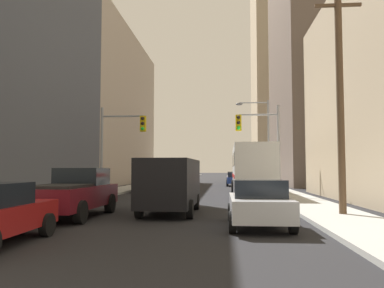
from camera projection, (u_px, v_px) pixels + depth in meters
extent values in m
cube|color=#9E9E99|center=(158.00, 182.00, 52.82)|extent=(2.69, 160.00, 0.15)
cube|color=#9E9E99|center=(257.00, 183.00, 51.74)|extent=(2.69, 160.00, 0.15)
cube|color=silver|center=(251.00, 168.00, 27.59)|extent=(2.62, 11.53, 2.90)
cube|color=black|center=(233.00, 160.00, 27.73)|extent=(0.13, 10.58, 0.80)
cube|color=red|center=(233.00, 176.00, 27.66)|extent=(0.13, 10.58, 0.28)
cylinder|color=black|center=(233.00, 186.00, 31.60)|extent=(0.32, 1.00, 1.00)
cylinder|color=black|center=(263.00, 186.00, 31.40)|extent=(0.32, 1.00, 1.00)
cylinder|color=black|center=(236.00, 191.00, 24.39)|extent=(0.32, 1.00, 1.00)
cylinder|color=black|center=(274.00, 191.00, 24.20)|extent=(0.32, 1.00, 1.00)
cube|color=maroon|center=(73.00, 197.00, 15.05)|extent=(2.04, 5.42, 0.80)
cube|color=black|center=(82.00, 177.00, 16.06)|extent=(1.81, 1.81, 0.70)
cube|color=black|center=(58.00, 186.00, 13.73)|extent=(1.78, 2.39, 0.10)
cylinder|color=black|center=(66.00, 203.00, 16.82)|extent=(0.28, 0.80, 0.80)
cylinder|color=black|center=(110.00, 203.00, 16.66)|extent=(0.28, 0.80, 0.80)
cylinder|color=black|center=(26.00, 212.00, 13.38)|extent=(0.28, 0.80, 0.80)
cylinder|color=black|center=(80.00, 212.00, 13.22)|extent=(0.28, 0.80, 0.80)
cube|color=black|center=(171.00, 182.00, 16.37)|extent=(2.12, 5.24, 1.90)
cube|color=black|center=(178.00, 172.00, 18.99)|extent=(1.76, 0.06, 0.60)
cylinder|color=black|center=(155.00, 202.00, 18.04)|extent=(0.24, 0.72, 0.72)
cylinder|color=black|center=(196.00, 202.00, 17.89)|extent=(0.24, 0.72, 0.72)
cylinder|color=black|center=(139.00, 209.00, 14.73)|extent=(0.24, 0.72, 0.72)
cylinder|color=black|center=(190.00, 209.00, 14.58)|extent=(0.24, 0.72, 0.72)
cylinder|color=black|center=(47.00, 225.00, 10.76)|extent=(0.22, 0.64, 0.64)
cube|color=#B7BABF|center=(259.00, 207.00, 12.60)|extent=(1.82, 4.21, 0.65)
cube|color=black|center=(259.00, 188.00, 12.49)|extent=(1.59, 1.91, 0.55)
cylinder|color=black|center=(231.00, 212.00, 13.99)|extent=(0.22, 0.64, 0.64)
cylinder|color=black|center=(280.00, 212.00, 13.85)|extent=(0.22, 0.64, 0.64)
cylinder|color=black|center=(233.00, 222.00, 11.32)|extent=(0.22, 0.64, 0.64)
cylinder|color=black|center=(293.00, 223.00, 11.18)|extent=(0.22, 0.64, 0.64)
cube|color=slate|center=(152.00, 184.00, 31.71)|extent=(1.82, 4.21, 0.65)
cube|color=black|center=(152.00, 177.00, 31.60)|extent=(1.59, 1.91, 0.55)
cylinder|color=black|center=(145.00, 187.00, 33.10)|extent=(0.22, 0.64, 0.64)
cylinder|color=black|center=(165.00, 187.00, 32.96)|extent=(0.22, 0.64, 0.64)
cylinder|color=black|center=(138.00, 189.00, 30.43)|extent=(0.22, 0.64, 0.64)
cylinder|color=black|center=(160.00, 189.00, 30.28)|extent=(0.22, 0.64, 0.64)
cube|color=navy|center=(235.00, 180.00, 43.19)|extent=(1.83, 4.21, 0.65)
cube|color=black|center=(235.00, 175.00, 43.08)|extent=(1.60, 1.91, 0.55)
cylinder|color=black|center=(227.00, 183.00, 44.58)|extent=(0.22, 0.64, 0.64)
cylinder|color=black|center=(242.00, 183.00, 44.44)|extent=(0.22, 0.64, 0.64)
cylinder|color=black|center=(227.00, 184.00, 41.91)|extent=(0.22, 0.64, 0.64)
cylinder|color=black|center=(244.00, 184.00, 41.77)|extent=(0.22, 0.64, 0.64)
cube|color=white|center=(234.00, 178.00, 52.70)|extent=(1.87, 4.23, 0.65)
cube|color=black|center=(234.00, 174.00, 52.59)|extent=(1.61, 1.92, 0.55)
cylinder|color=black|center=(227.00, 180.00, 54.08)|extent=(0.22, 0.64, 0.64)
cylinder|color=black|center=(240.00, 180.00, 53.94)|extent=(0.22, 0.64, 0.64)
cylinder|color=black|center=(227.00, 181.00, 51.41)|extent=(0.22, 0.64, 0.64)
cylinder|color=black|center=(241.00, 181.00, 51.27)|extent=(0.22, 0.64, 0.64)
cylinder|color=gray|center=(102.00, 152.00, 26.19)|extent=(0.18, 0.18, 6.00)
cylinder|color=gray|center=(123.00, 116.00, 26.23)|extent=(2.80, 0.12, 0.12)
cube|color=gold|center=(143.00, 124.00, 26.08)|extent=(0.38, 0.30, 1.05)
sphere|color=black|center=(143.00, 118.00, 25.93)|extent=(0.24, 0.24, 0.24)
sphere|color=black|center=(143.00, 124.00, 25.91)|extent=(0.24, 0.24, 0.24)
sphere|color=#19D833|center=(143.00, 129.00, 25.89)|extent=(0.24, 0.24, 0.24)
cylinder|color=gray|center=(279.00, 151.00, 25.23)|extent=(0.18, 0.18, 6.00)
cylinder|color=gray|center=(258.00, 115.00, 25.49)|extent=(2.57, 0.12, 0.12)
cube|color=gold|center=(238.00, 123.00, 25.56)|extent=(0.38, 0.30, 1.05)
sphere|color=black|center=(239.00, 117.00, 25.41)|extent=(0.24, 0.24, 0.24)
sphere|color=black|center=(239.00, 123.00, 25.39)|extent=(0.24, 0.24, 0.24)
sphere|color=#19D833|center=(239.00, 128.00, 25.37)|extent=(0.24, 0.24, 0.24)
cylinder|color=brown|center=(340.00, 92.00, 15.27)|extent=(0.28, 0.28, 9.74)
cube|color=brown|center=(338.00, 5.00, 15.50)|extent=(1.80, 0.12, 0.12)
cylinder|color=gray|center=(269.00, 146.00, 31.75)|extent=(0.16, 0.16, 7.50)
cylinder|color=gray|center=(254.00, 103.00, 32.08)|extent=(2.36, 0.10, 0.10)
ellipsoid|color=#4C4C51|center=(239.00, 104.00, 32.17)|extent=(0.56, 0.32, 0.20)
cube|color=#B7A893|center=(68.00, 109.00, 51.29)|extent=(17.47, 29.42, 19.46)
cube|color=#66564C|center=(362.00, 69.00, 46.88)|extent=(19.78, 19.17, 27.76)
cube|color=tan|center=(285.00, 47.00, 88.99)|extent=(14.10, 18.22, 59.34)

